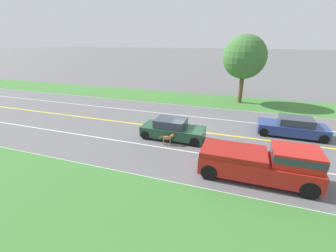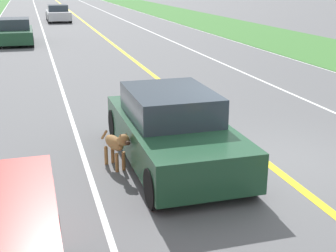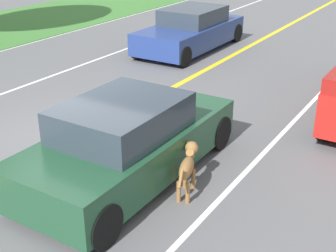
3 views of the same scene
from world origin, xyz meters
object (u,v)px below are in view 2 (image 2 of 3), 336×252
dog (116,144)px  car_trailing_mid (58,13)px  car_trailing_near (15,32)px  ego_car (172,129)px

dog → car_trailing_mid: bearing=-109.3°
dog → car_trailing_near: size_ratio=0.26×
ego_car → dog: bearing=3.7°
ego_car → car_trailing_mid: 32.54m
car_trailing_near → car_trailing_mid: bearing=-103.3°
ego_car → car_trailing_near: (3.34, -19.15, -0.04)m
car_trailing_near → car_trailing_mid: size_ratio=0.95×
car_trailing_near → car_trailing_mid: car_trailing_near is taller
car_trailing_mid → dog: bearing=88.3°
ego_car → car_trailing_near: 19.44m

